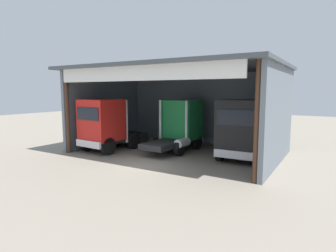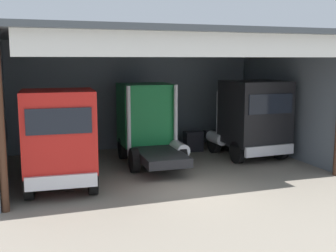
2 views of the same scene
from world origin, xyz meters
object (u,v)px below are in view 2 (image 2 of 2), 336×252
(truck_red_center_left_bay, at_px, (59,138))
(oil_drum, at_px, (189,140))
(truck_green_right_bay, at_px, (148,122))
(truck_black_center_bay, at_px, (251,118))
(tool_cart, at_px, (193,141))

(truck_red_center_left_bay, height_order, oil_drum, truck_red_center_left_bay)
(truck_green_right_bay, xyz_separation_m, truck_black_center_bay, (4.71, -0.93, 0.12))
(oil_drum, xyz_separation_m, tool_cart, (0.01, -0.57, 0.06))
(truck_green_right_bay, relative_size, oil_drum, 5.91)
(truck_green_right_bay, xyz_separation_m, tool_cart, (2.73, 1.29, -1.28))
(truck_black_center_bay, xyz_separation_m, tool_cart, (-1.98, 2.22, -1.40))
(truck_red_center_left_bay, height_order, truck_green_right_bay, truck_red_center_left_bay)
(truck_green_right_bay, bearing_deg, tool_cart, 27.41)
(truck_green_right_bay, relative_size, truck_black_center_bay, 1.08)
(truck_green_right_bay, height_order, tool_cart, truck_green_right_bay)
(truck_black_center_bay, xyz_separation_m, oil_drum, (-1.99, 2.79, -1.46))
(truck_black_center_bay, height_order, oil_drum, truck_black_center_bay)
(oil_drum, distance_m, tool_cart, 0.58)
(truck_black_center_bay, bearing_deg, truck_green_right_bay, -13.02)
(truck_green_right_bay, relative_size, tool_cart, 5.18)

